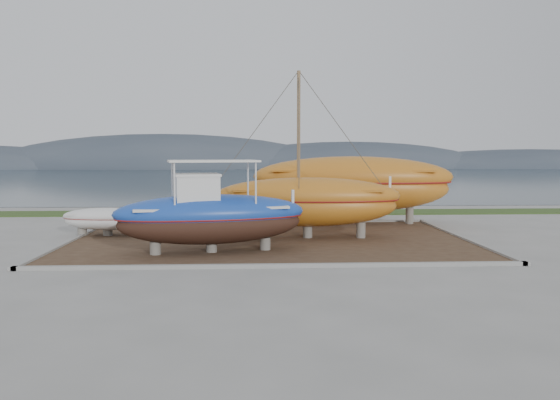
{
  "coord_description": "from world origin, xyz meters",
  "views": [
    {
      "loc": [
        -0.74,
        -21.25,
        4.11
      ],
      "look_at": [
        0.47,
        4.0,
        1.9
      ],
      "focal_mm": 35.0,
      "sensor_mm": 36.0,
      "label": 1
    }
  ],
  "objects_px": {
    "white_dinghy": "(108,222)",
    "orange_sailboat": "(308,155)",
    "orange_bare_hull": "(352,191)",
    "blue_caique": "(211,206)"
  },
  "relations": [
    {
      "from": "orange_sailboat",
      "to": "white_dinghy",
      "type": "bearing_deg",
      "value": 176.75
    },
    {
      "from": "white_dinghy",
      "to": "blue_caique",
      "type": "bearing_deg",
      "value": -36.29
    },
    {
      "from": "white_dinghy",
      "to": "orange_bare_hull",
      "type": "height_order",
      "value": "orange_bare_hull"
    },
    {
      "from": "white_dinghy",
      "to": "orange_sailboat",
      "type": "xyz_separation_m",
      "value": [
        9.71,
        -1.14,
        3.26
      ]
    },
    {
      "from": "orange_bare_hull",
      "to": "white_dinghy",
      "type": "bearing_deg",
      "value": -155.6
    },
    {
      "from": "white_dinghy",
      "to": "orange_bare_hull",
      "type": "distance_m",
      "value": 13.45
    },
    {
      "from": "blue_caique",
      "to": "orange_sailboat",
      "type": "relative_size",
      "value": 0.88
    },
    {
      "from": "white_dinghy",
      "to": "orange_sailboat",
      "type": "height_order",
      "value": "orange_sailboat"
    },
    {
      "from": "blue_caique",
      "to": "orange_bare_hull",
      "type": "relative_size",
      "value": 0.68
    },
    {
      "from": "white_dinghy",
      "to": "orange_bare_hull",
      "type": "xyz_separation_m",
      "value": [
        12.76,
        4.07,
        1.2
      ]
    }
  ]
}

